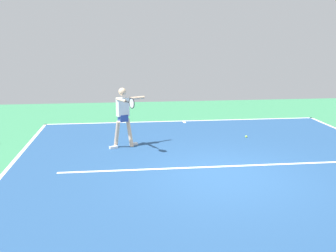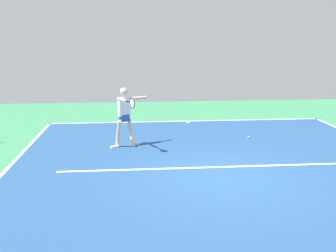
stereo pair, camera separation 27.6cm
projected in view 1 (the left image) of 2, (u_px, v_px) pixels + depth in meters
ground_plane at (224, 175)px, 9.09m from camera, size 21.32×21.32×0.00m
court_surface at (224, 175)px, 9.09m from camera, size 10.34×12.14×0.00m
court_line_baseline_near at (183, 121)px, 14.92m from camera, size 10.34×0.10×0.01m
court_line_service at (217, 167)px, 9.69m from camera, size 7.75×0.10×0.01m
court_line_centre_mark at (184, 122)px, 14.72m from camera, size 0.10×0.30×0.01m
tennis_player at (124, 114)px, 11.18m from camera, size 1.07×1.36×1.75m
tennis_ball_far_corner at (246, 137)px, 12.47m from camera, size 0.07×0.07×0.07m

